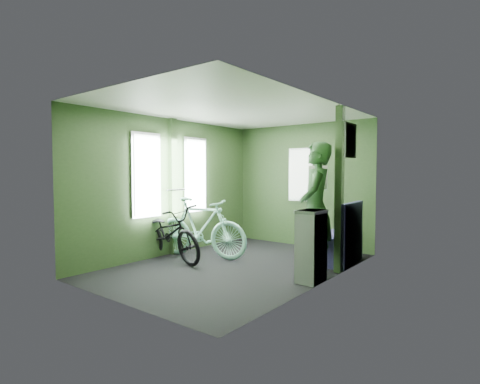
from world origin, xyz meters
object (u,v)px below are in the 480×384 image
(bicycle_black, at_px, (169,260))
(bicycle_mint, at_px, (201,258))
(passenger, at_px, (316,208))
(waste_box, at_px, (311,246))
(bench_seat, at_px, (340,245))

(bicycle_black, bearing_deg, bicycle_mint, -21.48)
(passenger, bearing_deg, bicycle_black, -92.76)
(bicycle_black, relative_size, waste_box, 1.81)
(bicycle_mint, height_order, passenger, passenger)
(bench_seat, bearing_deg, waste_box, -88.64)
(passenger, distance_m, bench_seat, 0.98)
(bicycle_black, relative_size, bicycle_mint, 1.01)
(bicycle_mint, height_order, waste_box, waste_box)
(passenger, bearing_deg, waste_box, -1.73)
(bicycle_mint, relative_size, bench_seat, 1.74)
(bicycle_black, xyz_separation_m, waste_box, (2.33, 0.31, 0.46))
(bicycle_black, xyz_separation_m, bench_seat, (2.21, 1.48, 0.28))
(bicycle_black, height_order, bench_seat, bench_seat)
(passenger, xyz_separation_m, bench_seat, (0.04, 0.75, -0.63))
(waste_box, relative_size, bench_seat, 0.97)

